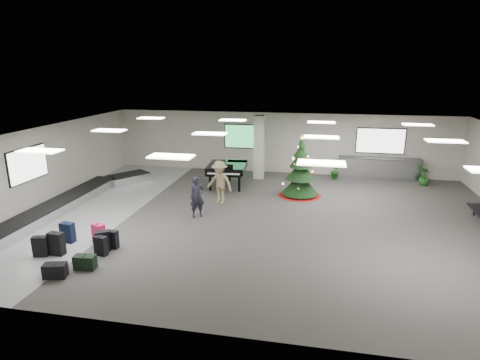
% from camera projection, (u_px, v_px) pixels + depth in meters
% --- Properties ---
extents(ground, '(18.00, 18.00, 0.00)m').
position_uv_depth(ground, '(263.00, 218.00, 15.10)').
color(ground, '#3C3937').
rests_on(ground, ground).
extents(room_envelope, '(18.02, 14.02, 3.21)m').
position_uv_depth(room_envelope, '(256.00, 153.00, 15.18)').
color(room_envelope, '#A49F96').
rests_on(room_envelope, ground).
extents(baggage_carousel, '(2.28, 9.71, 0.43)m').
position_uv_depth(baggage_carousel, '(73.00, 200.00, 16.42)').
color(baggage_carousel, silver).
rests_on(baggage_carousel, ground).
extents(service_counter, '(4.05, 0.65, 1.08)m').
position_uv_depth(service_counter, '(379.00, 168.00, 20.31)').
color(service_counter, silver).
rests_on(service_counter, ground).
extents(suitcase_0, '(0.47, 0.28, 0.73)m').
position_uv_depth(suitcase_0, '(56.00, 244.00, 12.04)').
color(suitcase_0, black).
rests_on(suitcase_0, ground).
extents(suitcase_1, '(0.42, 0.27, 0.62)m').
position_uv_depth(suitcase_1, '(101.00, 246.00, 12.04)').
color(suitcase_1, black).
rests_on(suitcase_1, ground).
extents(pink_suitcase, '(0.46, 0.35, 0.66)m').
position_uv_depth(pink_suitcase, '(99.00, 234.00, 12.87)').
color(pink_suitcase, '#D91C5C').
rests_on(pink_suitcase, ground).
extents(suitcase_3, '(0.49, 0.44, 0.67)m').
position_uv_depth(suitcase_3, '(102.00, 241.00, 12.29)').
color(suitcase_3, black).
rests_on(suitcase_3, ground).
extents(navy_suitcase, '(0.45, 0.28, 0.68)m').
position_uv_depth(navy_suitcase, '(68.00, 232.00, 12.93)').
color(navy_suitcase, black).
rests_on(navy_suitcase, ground).
extents(suitcase_5, '(0.46, 0.32, 0.64)m').
position_uv_depth(suitcase_5, '(40.00, 246.00, 11.96)').
color(suitcase_5, black).
rests_on(suitcase_5, ground).
extents(green_duffel, '(0.62, 0.35, 0.42)m').
position_uv_depth(green_duffel, '(85.00, 262.00, 11.24)').
color(green_duffel, black).
rests_on(green_duffel, ground).
extents(suitcase_7, '(0.42, 0.25, 0.60)m').
position_uv_depth(suitcase_7, '(112.00, 239.00, 12.51)').
color(suitcase_7, black).
rests_on(suitcase_7, ground).
extents(black_duffel, '(0.66, 0.47, 0.41)m').
position_uv_depth(black_duffel, '(55.00, 270.00, 10.78)').
color(black_duffel, black).
rests_on(black_duffel, ground).
extents(christmas_tree, '(1.90, 1.90, 2.71)m').
position_uv_depth(christmas_tree, '(300.00, 175.00, 17.52)').
color(christmas_tree, maroon).
rests_on(christmas_tree, ground).
extents(grand_piano, '(1.88, 2.34, 1.27)m').
position_uv_depth(grand_piano, '(227.00, 168.00, 18.85)').
color(grand_piano, black).
rests_on(grand_piano, ground).
extents(traveler_a, '(0.69, 0.64, 1.57)m').
position_uv_depth(traveler_a, '(197.00, 197.00, 15.02)').
color(traveler_a, black).
rests_on(traveler_a, ground).
extents(traveler_b, '(1.32, 1.01, 1.80)m').
position_uv_depth(traveler_b, '(220.00, 182.00, 16.54)').
color(traveler_b, '#877C53').
rests_on(traveler_b, ground).
extents(potted_plant_left, '(0.63, 0.58, 0.91)m').
position_uv_depth(potted_plant_left, '(336.00, 171.00, 20.22)').
color(potted_plant_left, '#164517').
rests_on(potted_plant_left, ground).
extents(potted_plant_right, '(0.68, 0.68, 0.87)m').
position_uv_depth(potted_plant_right, '(424.00, 176.00, 19.21)').
color(potted_plant_right, '#164517').
rests_on(potted_plant_right, ground).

